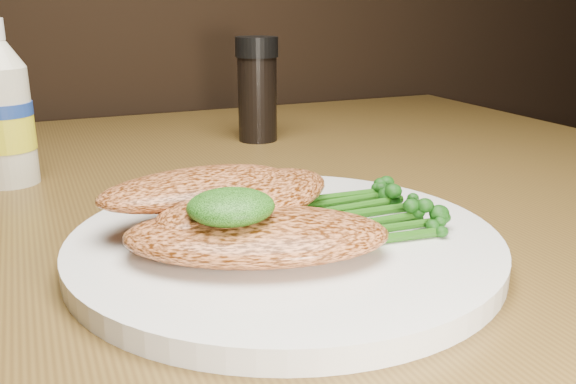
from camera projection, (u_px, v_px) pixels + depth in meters
name	position (u px, v px, depth m)	size (l,w,h in m)	color
plate	(285.00, 243.00, 0.43)	(0.30, 0.30, 0.02)	white
chicken_front	(257.00, 235.00, 0.39)	(0.17, 0.09, 0.03)	#CC7441
chicken_mid	(248.00, 199.00, 0.43)	(0.16, 0.08, 0.02)	#CC7441
chicken_back	(196.00, 187.00, 0.44)	(0.14, 0.07, 0.02)	#CC7441
pesto_front	(231.00, 207.00, 0.38)	(0.05, 0.05, 0.02)	black
broccolini_bundle	(342.00, 210.00, 0.44)	(0.15, 0.12, 0.02)	#205612
mayo_bottle	(1.00, 104.00, 0.58)	(0.06, 0.06, 0.16)	beige
pepper_grinder	(257.00, 90.00, 0.76)	(0.05, 0.05, 0.13)	black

